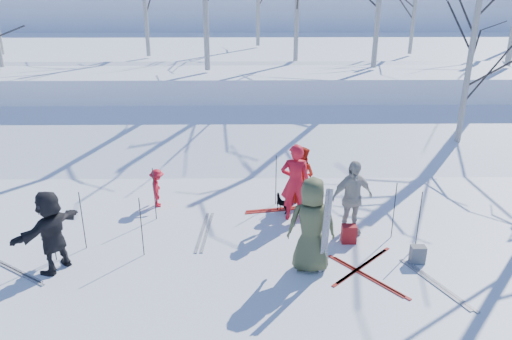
{
  "coord_description": "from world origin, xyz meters",
  "views": [
    {
      "loc": [
        -0.14,
        -9.38,
        5.62
      ],
      "look_at": [
        0.0,
        1.5,
        1.3
      ],
      "focal_mm": 35.0,
      "sensor_mm": 36.0,
      "label": 1
    }
  ],
  "objects_px": {
    "skier_cream_east": "(352,198)",
    "backpack_grey": "(418,254)",
    "skier_red_north": "(295,182)",
    "skier_redor_behind": "(301,175)",
    "skier_olive_center": "(312,225)",
    "skier_grey_west": "(51,231)",
    "backpack_red": "(349,234)",
    "backpack_dark": "(309,208)",
    "skier_red_seated": "(157,188)",
    "dog": "(284,203)"
  },
  "relations": [
    {
      "from": "skier_cream_east",
      "to": "backpack_grey",
      "type": "xyz_separation_m",
      "value": [
        1.17,
        -1.27,
        -0.7
      ]
    },
    {
      "from": "skier_red_north",
      "to": "skier_cream_east",
      "type": "xyz_separation_m",
      "value": [
        1.21,
        -0.75,
        -0.07
      ]
    },
    {
      "from": "skier_redor_behind",
      "to": "skier_red_north",
      "type": "bearing_deg",
      "value": 117.6
    },
    {
      "from": "skier_olive_center",
      "to": "skier_red_north",
      "type": "bearing_deg",
      "value": -83.44
    },
    {
      "from": "skier_grey_west",
      "to": "backpack_grey",
      "type": "bearing_deg",
      "value": 119.91
    },
    {
      "from": "skier_redor_behind",
      "to": "skier_grey_west",
      "type": "bearing_deg",
      "value": 72.97
    },
    {
      "from": "skier_grey_west",
      "to": "backpack_red",
      "type": "bearing_deg",
      "value": 128.02
    },
    {
      "from": "backpack_red",
      "to": "backpack_dark",
      "type": "bearing_deg",
      "value": 118.08
    },
    {
      "from": "skier_red_north",
      "to": "skier_cream_east",
      "type": "height_order",
      "value": "skier_red_north"
    },
    {
      "from": "backpack_dark",
      "to": "skier_olive_center",
      "type": "bearing_deg",
      "value": -96.04
    },
    {
      "from": "skier_red_seated",
      "to": "skier_cream_east",
      "type": "height_order",
      "value": "skier_cream_east"
    },
    {
      "from": "skier_red_north",
      "to": "skier_grey_west",
      "type": "xyz_separation_m",
      "value": [
        -5.01,
        -2.17,
        -0.1
      ]
    },
    {
      "from": "skier_grey_west",
      "to": "backpack_dark",
      "type": "distance_m",
      "value": 5.93
    },
    {
      "from": "skier_red_north",
      "to": "skier_red_seated",
      "type": "bearing_deg",
      "value": -8.43
    },
    {
      "from": "skier_red_north",
      "to": "backpack_red",
      "type": "distance_m",
      "value": 1.79
    },
    {
      "from": "skier_olive_center",
      "to": "skier_red_north",
      "type": "xyz_separation_m",
      "value": [
        -0.13,
        2.21,
        -0.02
      ]
    },
    {
      "from": "skier_olive_center",
      "to": "skier_red_north",
      "type": "distance_m",
      "value": 2.21
    },
    {
      "from": "skier_cream_east",
      "to": "skier_grey_west",
      "type": "relative_size",
      "value": 1.03
    },
    {
      "from": "skier_olive_center",
      "to": "skier_redor_behind",
      "type": "relative_size",
      "value": 1.28
    },
    {
      "from": "dog",
      "to": "skier_cream_east",
      "type": "bearing_deg",
      "value": 95.4
    },
    {
      "from": "skier_red_seated",
      "to": "skier_grey_west",
      "type": "distance_m",
      "value": 3.34
    },
    {
      "from": "skier_grey_west",
      "to": "backpack_grey",
      "type": "distance_m",
      "value": 7.43
    },
    {
      "from": "skier_redor_behind",
      "to": "skier_red_seated",
      "type": "relative_size",
      "value": 1.53
    },
    {
      "from": "skier_olive_center",
      "to": "backpack_grey",
      "type": "distance_m",
      "value": 2.4
    },
    {
      "from": "skier_redor_behind",
      "to": "dog",
      "type": "bearing_deg",
      "value": 90.27
    },
    {
      "from": "dog",
      "to": "backpack_grey",
      "type": "relative_size",
      "value": 1.37
    },
    {
      "from": "backpack_red",
      "to": "backpack_grey",
      "type": "bearing_deg",
      "value": -33.8
    },
    {
      "from": "dog",
      "to": "backpack_red",
      "type": "bearing_deg",
      "value": 84.5
    },
    {
      "from": "skier_red_north",
      "to": "backpack_grey",
      "type": "xyz_separation_m",
      "value": [
        2.39,
        -2.02,
        -0.77
      ]
    },
    {
      "from": "skier_red_north",
      "to": "skier_grey_west",
      "type": "height_order",
      "value": "skier_red_north"
    },
    {
      "from": "skier_red_seated",
      "to": "dog",
      "type": "height_order",
      "value": "skier_red_seated"
    },
    {
      "from": "skier_olive_center",
      "to": "skier_cream_east",
      "type": "distance_m",
      "value": 1.82
    },
    {
      "from": "skier_redor_behind",
      "to": "skier_cream_east",
      "type": "bearing_deg",
      "value": 162.36
    },
    {
      "from": "skier_olive_center",
      "to": "skier_cream_east",
      "type": "relative_size",
      "value": 1.11
    },
    {
      "from": "skier_redor_behind",
      "to": "backpack_grey",
      "type": "height_order",
      "value": "skier_redor_behind"
    },
    {
      "from": "dog",
      "to": "skier_red_seated",
      "type": "bearing_deg",
      "value": -52.81
    },
    {
      "from": "skier_olive_center",
      "to": "skier_grey_west",
      "type": "height_order",
      "value": "skier_olive_center"
    },
    {
      "from": "skier_cream_east",
      "to": "backpack_dark",
      "type": "bearing_deg",
      "value": 111.96
    },
    {
      "from": "skier_red_seated",
      "to": "skier_red_north",
      "type": "bearing_deg",
      "value": -111.09
    },
    {
      "from": "skier_redor_behind",
      "to": "skier_grey_west",
      "type": "distance_m",
      "value": 6.1
    },
    {
      "from": "backpack_grey",
      "to": "backpack_dark",
      "type": "xyz_separation_m",
      "value": [
        -2.0,
        2.22,
        0.01
      ]
    },
    {
      "from": "skier_cream_east",
      "to": "backpack_grey",
      "type": "distance_m",
      "value": 1.87
    },
    {
      "from": "skier_olive_center",
      "to": "backpack_grey",
      "type": "height_order",
      "value": "skier_olive_center"
    },
    {
      "from": "skier_grey_west",
      "to": "backpack_dark",
      "type": "relative_size",
      "value": 4.31
    },
    {
      "from": "skier_olive_center",
      "to": "skier_redor_behind",
      "type": "distance_m",
      "value": 3.15
    },
    {
      "from": "skier_grey_west",
      "to": "backpack_grey",
      "type": "xyz_separation_m",
      "value": [
        7.4,
        0.14,
        -0.67
      ]
    },
    {
      "from": "skier_red_seated",
      "to": "backpack_red",
      "type": "distance_m",
      "value": 4.96
    },
    {
      "from": "skier_red_seated",
      "to": "skier_grey_west",
      "type": "height_order",
      "value": "skier_grey_west"
    },
    {
      "from": "backpack_grey",
      "to": "skier_cream_east",
      "type": "bearing_deg",
      "value": 132.66
    },
    {
      "from": "skier_grey_west",
      "to": "backpack_dark",
      "type": "bearing_deg",
      "value": 142.42
    }
  ]
}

